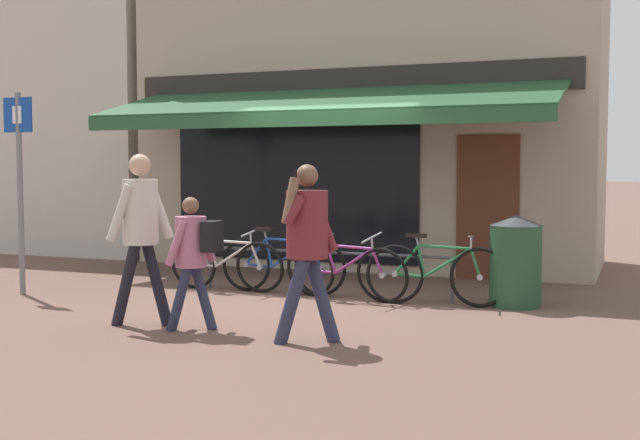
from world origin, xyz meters
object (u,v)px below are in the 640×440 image
Objects in this scene: bicycle_silver at (226,263)px; bicycle_blue at (282,264)px; pedestrian_child at (194,248)px; bicycle_green at (436,273)px; litter_bin at (515,261)px; bicycle_purple at (345,270)px; parking_sign at (20,172)px; pedestrian_adult at (307,234)px; pedestrian_second_adult at (141,221)px.

bicycle_blue is at bearing 5.60° from bicycle_silver.
bicycle_blue is 1.31× the size of pedestrian_child.
bicycle_green is 1.59× the size of litter_bin.
bicycle_purple is at bearing 176.74° from bicycle_green.
parking_sign is at bearing -25.75° from pedestrian_child.
litter_bin is (2.79, 2.60, -0.29)m from pedestrian_child.
pedestrian_child is (-1.91, -2.33, 0.45)m from bicycle_green.
bicycle_blue is 2.50m from pedestrian_child.
parking_sign is (-4.49, 1.23, 0.55)m from pedestrian_adult.
parking_sign is (-3.99, -1.15, 1.20)m from bicycle_purple.
pedestrian_second_adult is at bearing -7.34° from pedestrian_child.
bicycle_green is 2.59m from pedestrian_adult.
bicycle_blue is 1.64× the size of litter_bin.
bicycle_blue is at bearing 170.75° from bicycle_green.
bicycle_green reaches higher than bicycle_blue.
litter_bin reaches higher than bicycle_green.
pedestrian_child is at bearing -19.38° from parking_sign.
parking_sign reaches higher than pedestrian_second_adult.
litter_bin is 6.27m from parking_sign.
pedestrian_adult is at bearing 178.32° from pedestrian_second_adult.
pedestrian_adult is at bearing 169.43° from pedestrian_child.
bicycle_purple is at bearing -115.15° from pedestrian_child.
parking_sign reaches higher than bicycle_blue.
bicycle_blue is (0.78, 0.09, 0.02)m from bicycle_silver.
pedestrian_child reaches higher than bicycle_silver.
litter_bin is (2.01, 0.32, 0.17)m from bicycle_purple.
bicycle_silver is 0.97× the size of bicycle_green.
bicycle_silver is 0.98× the size of bicycle_purple.
parking_sign is at bearing -172.70° from bicycle_green.
parking_sign is at bearing -22.00° from pedestrian_second_adult.
bicycle_green is 0.67× the size of parking_sign.
pedestrian_child is 0.68m from pedestrian_second_adult.
pedestrian_adult reaches higher than bicycle_purple.
bicycle_green is 1.27× the size of pedestrian_child.
bicycle_green is 3.05m from pedestrian_child.
pedestrian_second_adult is (-0.48, -2.44, 0.70)m from bicycle_blue.
bicycle_purple is 0.99× the size of bicycle_green.
bicycle_green reaches higher than bicycle_purple.
bicycle_purple is at bearing -120.37° from pedestrian_second_adult.
bicycle_silver is at bearing -174.82° from bicycle_purple.
bicycle_purple is 1.13m from bicycle_green.
pedestrian_adult is 0.65× the size of parking_sign.
pedestrian_second_adult is at bearing -83.96° from bicycle_silver.
pedestrian_second_adult is 1.66× the size of litter_bin.
pedestrian_second_adult reaches higher than litter_bin.
pedestrian_adult is at bearing -59.88° from bicycle_blue.
pedestrian_adult is at bearing -110.68° from bicycle_green.
pedestrian_child is 1.26× the size of litter_bin.
bicycle_silver is 2.48m from pedestrian_second_adult.
bicycle_blue is at bearing 177.28° from bicycle_purple.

